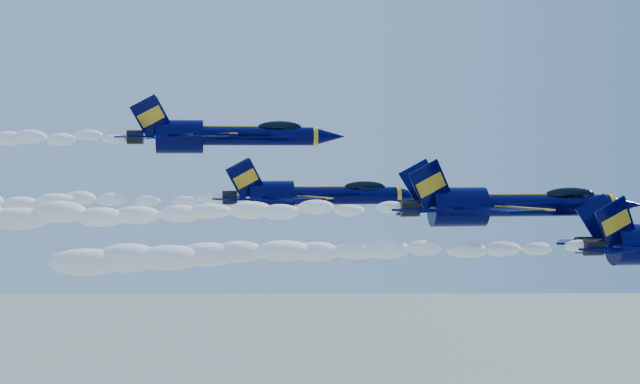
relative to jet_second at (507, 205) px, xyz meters
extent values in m
ellipsoid|color=#000132|center=(8.47, -3.59, -2.66)|extent=(1.68, 2.91, 6.89)
cube|color=#000132|center=(10.40, 0.72, -2.60)|extent=(5.77, 6.84, 0.19)
cube|color=#000132|center=(6.10, -4.72, -0.99)|extent=(3.51, 1.11, 3.78)
cube|color=#000132|center=(6.10, -2.46, -0.99)|extent=(3.51, 1.11, 3.78)
cylinder|color=black|center=(4.70, -4.29, -2.71)|extent=(1.29, 1.18, 1.18)
cylinder|color=black|center=(4.70, -2.89, -2.71)|extent=(1.29, 1.18, 1.18)
ellipsoid|color=white|center=(-13.60, -3.59, -2.92)|extent=(35.52, 1.95, 1.75)
cylinder|color=#000132|center=(2.99, 0.00, -0.07)|extent=(9.55, 1.59, 1.59)
ellipsoid|color=#000132|center=(-3.69, 0.00, -0.12)|extent=(1.66, 2.87, 6.79)
cone|color=#000132|center=(9.15, 0.00, -0.07)|extent=(2.76, 1.59, 1.59)
cylinder|color=#F3AD1C|center=(7.88, 0.00, -0.07)|extent=(0.37, 1.66, 1.66)
ellipsoid|color=black|center=(4.80, 0.00, 0.72)|extent=(3.82, 1.24, 1.05)
cube|color=#F3AD1C|center=(4.80, 0.00, 0.41)|extent=(4.46, 1.06, 0.19)
cube|color=#000132|center=(-1.78, -4.25, -0.07)|extent=(5.69, 6.75, 0.19)
cube|color=#000132|center=(-1.78, 4.25, -0.07)|extent=(5.69, 6.75, 0.19)
cube|color=#F3AD1C|center=(-0.30, -4.25, 0.03)|extent=(2.56, 5.32, 0.11)
cube|color=#F3AD1C|center=(-0.30, 4.25, 0.03)|extent=(2.56, 5.32, 0.11)
cube|color=#000132|center=(-6.03, -1.11, 1.52)|extent=(3.46, 1.09, 3.72)
cube|color=#000132|center=(-6.03, 1.11, 1.52)|extent=(3.46, 1.09, 3.72)
cylinder|color=black|center=(-7.41, -0.69, -0.18)|extent=(1.27, 1.17, 1.17)
cylinder|color=black|center=(-7.41, 0.69, -0.18)|extent=(1.27, 1.17, 1.17)
cube|color=#F3AD1C|center=(-0.19, 0.00, 0.76)|extent=(11.68, 0.37, 0.08)
ellipsoid|color=white|center=(-25.70, 0.00, -0.39)|extent=(35.52, 1.92, 1.73)
cylinder|color=#000132|center=(-10.51, 9.39, 0.29)|extent=(8.64, 1.44, 1.44)
ellipsoid|color=#000132|center=(-16.56, 9.39, 0.24)|extent=(1.50, 2.59, 6.15)
cone|color=#000132|center=(-4.94, 9.39, 0.29)|extent=(2.50, 1.44, 1.44)
cylinder|color=#F3AD1C|center=(-6.09, 9.39, 0.29)|extent=(0.34, 1.50, 1.50)
ellipsoid|color=black|center=(-8.88, 9.39, 1.01)|extent=(3.46, 1.12, 0.95)
cube|color=#F3AD1C|center=(-8.88, 9.39, 0.72)|extent=(4.03, 0.96, 0.17)
cube|color=#000132|center=(-14.83, 5.55, 0.29)|extent=(5.15, 6.10, 0.17)
cube|color=#000132|center=(-14.83, 13.23, 0.29)|extent=(5.15, 6.10, 0.17)
cube|color=#F3AD1C|center=(-13.49, 5.55, 0.39)|extent=(2.32, 4.81, 0.10)
cube|color=#F3AD1C|center=(-13.49, 13.23, 0.39)|extent=(2.32, 4.81, 0.10)
cube|color=#000132|center=(-18.67, 8.38, 1.73)|extent=(3.13, 0.99, 3.37)
cube|color=#000132|center=(-18.67, 10.40, 1.73)|extent=(3.13, 0.99, 3.37)
cylinder|color=black|center=(-19.92, 8.76, 0.19)|extent=(1.15, 1.06, 1.06)
cylinder|color=black|center=(-19.92, 10.01, 0.19)|extent=(1.15, 1.06, 1.06)
cube|color=#F3AD1C|center=(-13.39, 9.39, 1.04)|extent=(10.56, 0.34, 0.08)
cylinder|color=#000132|center=(-16.97, 19.71, 5.35)|extent=(10.26, 1.71, 1.71)
ellipsoid|color=#000132|center=(-24.16, 19.71, 5.29)|extent=(1.78, 3.08, 7.30)
cone|color=#000132|center=(-10.36, 19.71, 5.35)|extent=(2.97, 1.71, 1.71)
cylinder|color=#F3AD1C|center=(-11.73, 19.71, 5.35)|extent=(0.40, 1.78, 1.78)
ellipsoid|color=black|center=(-15.04, 19.71, 6.20)|extent=(4.11, 1.33, 1.13)
cube|color=#F3AD1C|center=(-15.04, 19.71, 5.86)|extent=(4.79, 1.14, 0.21)
cube|color=#000132|center=(-22.11, 15.15, 5.35)|extent=(6.11, 7.25, 0.21)
cube|color=#000132|center=(-22.11, 24.27, 5.35)|extent=(6.11, 7.25, 0.21)
cube|color=#F3AD1C|center=(-20.51, 15.15, 5.46)|extent=(2.75, 5.71, 0.11)
cube|color=#F3AD1C|center=(-20.51, 24.27, 5.46)|extent=(2.75, 5.71, 0.11)
cube|color=#000132|center=(-26.67, 18.51, 7.06)|extent=(3.71, 1.17, 4.00)
cube|color=#000132|center=(-26.67, 20.91, 7.06)|extent=(3.71, 1.17, 4.00)
cylinder|color=black|center=(-28.15, 18.97, 5.23)|extent=(1.37, 1.25, 1.25)
cylinder|color=black|center=(-28.15, 20.45, 5.23)|extent=(1.37, 1.25, 1.25)
cube|color=#F3AD1C|center=(-20.40, 19.71, 6.24)|extent=(12.54, 0.40, 0.09)
camera|label=1|loc=(-21.77, -62.56, 3.70)|focal=50.00mm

